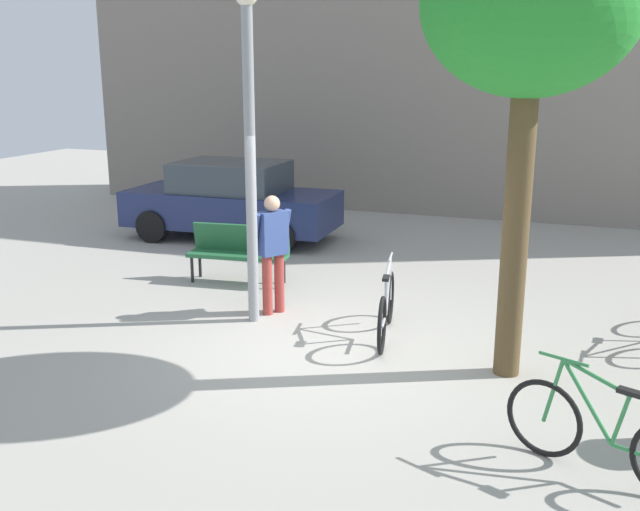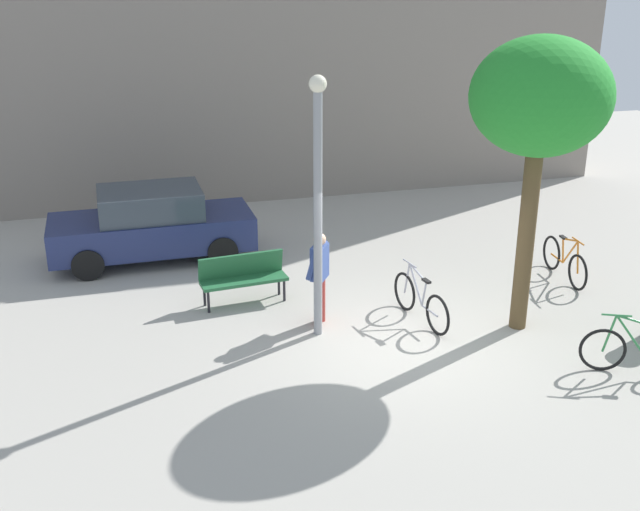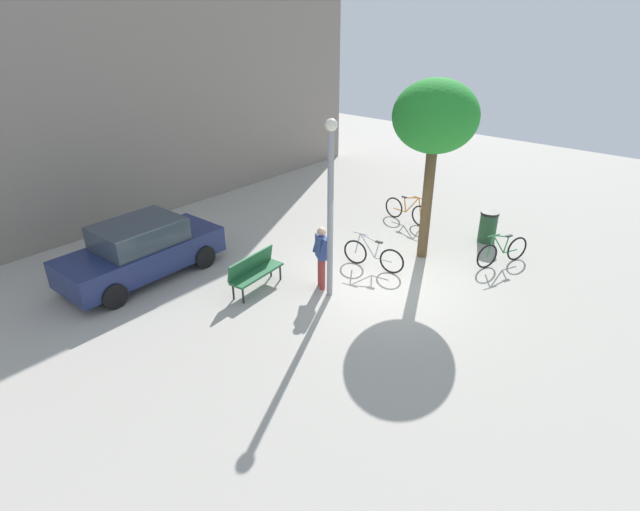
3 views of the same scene
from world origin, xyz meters
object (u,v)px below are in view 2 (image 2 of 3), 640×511
Objects in this scene: person_by_lamppost at (319,272)px; parked_car_navy at (152,225)px; bicycle_orange at (565,261)px; lamppost at (318,193)px; plaza_tree at (540,101)px; bicycle_green at (640,351)px; park_bench at (243,274)px; bicycle_silver at (420,301)px.

person_by_lamppost is 4.74m from parked_car_navy.
bicycle_orange is 0.43× the size of parked_car_navy.
lamppost is 0.88× the size of plaza_tree.
park_bench is at bearing 141.66° from bicycle_green.
plaza_tree is 1.16× the size of parked_car_navy.
park_bench is at bearing 174.61° from bicycle_orange.
bicycle_green is at bearing -30.81° from lamppost.
bicycle_orange is (0.99, 3.65, 0.00)m from bicycle_green.
lamppost is 2.60× the size of person_by_lamppost.
person_by_lamppost reaches higher than bicycle_orange.
bicycle_orange is at bearing 74.74° from bicycle_green.
bicycle_silver is (-3.52, -1.05, 0.00)m from bicycle_orange.
lamppost is 2.59× the size of bicycle_green.
plaza_tree is 4.37m from bicycle_orange.
bicycle_green is 0.40× the size of parked_car_navy.
lamppost is 1.57m from person_by_lamppost.
bicycle_green is 0.93× the size of bicycle_silver.
person_by_lamppost is at bearing -172.85° from bicycle_orange.
parked_car_navy is at bearing 134.66° from bicycle_silver.
lamppost is 2.80m from bicycle_silver.
person_by_lamppost is 5.23m from bicycle_green.
bicycle_green is at bearing -45.84° from bicycle_silver.
parked_car_navy reaches higher than park_bench.
bicycle_silver is at bearing -45.34° from parked_car_navy.
lamppost reaches higher than bicycle_green.
parked_car_navy is at bearing 119.47° from lamppost.
parked_car_navy reaches higher than bicycle_orange.
lamppost reaches higher than park_bench.
park_bench is at bearing 131.76° from person_by_lamppost.
bicycle_green is at bearing -63.75° from plaza_tree.
person_by_lamppost is at bearing 167.16° from bicycle_silver.
bicycle_orange is 3.67m from bicycle_silver.
person_by_lamppost is 5.32m from bicycle_orange.
parked_car_navy is (-5.87, 5.01, -3.13)m from plaza_tree.
park_bench is at bearing 121.27° from lamppost.
bicycle_silver is (2.85, -1.65, -0.16)m from park_bench.
parked_car_navy is (-4.31, 4.36, 0.39)m from bicycle_silver.
parked_car_navy is (-6.83, 6.96, 0.39)m from bicycle_green.
park_bench is 3.09m from parked_car_navy.
lamppost is 2.65× the size of park_bench.
bicycle_orange is (1.96, 1.70, -3.52)m from plaza_tree.
bicycle_orange is at bearing -22.93° from parked_car_navy.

